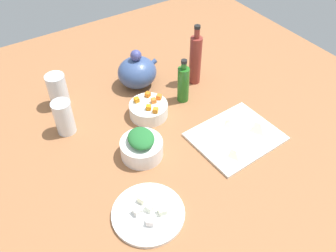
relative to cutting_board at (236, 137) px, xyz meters
The scene contains 25 objects.
tabletop 24.44cm from the cutting_board, 145.17° to the left, with size 190.00×190.00×3.00cm, color #98613B.
cutting_board is the anchor object (origin of this frame).
plate_tofu 43.94cm from the cutting_board, 166.25° to the right, with size 21.73×21.73×1.20cm, color white.
bowl_greens 34.33cm from the cutting_board, 161.00° to the left, with size 14.44×14.44×6.24cm, color white.
bowl_carrots 34.15cm from the cutting_board, 126.13° to the left, with size 14.64×14.64×5.31cm, color white.
teapot 49.10cm from the cutting_board, 106.66° to the left, with size 17.65×15.44×16.67cm.
bottle_0 29.40cm from the cutting_board, 97.37° to the left, with size 4.62×4.62×18.68cm.
bottle_1 37.95cm from the cutting_board, 78.28° to the left, with size 4.88×4.88×26.12cm.
drinking_glass_0 69.63cm from the cutting_board, 131.58° to the left, with size 7.41×7.41×13.80cm, color white.
drinking_glass_1 61.80cm from the cutting_board, 143.76° to the left, with size 6.80×6.80×13.22cm, color white.
carrot_cube_0 33.15cm from the cutting_board, 122.89° to the left, with size 1.80×1.80×1.80cm, color orange.
carrot_cube_1 33.36cm from the cutting_board, 130.41° to the left, with size 1.80×1.80×1.80cm, color orange.
carrot_cube_2 30.19cm from the cutting_board, 131.28° to the left, with size 1.80×1.80×1.80cm, color orange.
carrot_cube_3 39.15cm from the cutting_board, 126.25° to the left, with size 1.80×1.80×1.80cm, color orange.
carrot_cube_4 36.84cm from the cutting_board, 119.12° to the left, with size 1.80×1.80×1.80cm, color orange.
carrot_cube_5 32.37cm from the cutting_board, 117.78° to the left, with size 1.80×1.80×1.80cm, color orange.
chopped_greens_mound 35.05cm from the cutting_board, 161.00° to the left, with size 10.52×8.75×3.61cm, color #256D31.
tofu_cube_0 42.59cm from the cutting_board, behind, with size 2.20×2.20×2.20cm, color #F4EEC9.
tofu_cube_1 46.43cm from the cutting_board, 168.98° to the right, with size 2.20×2.20×2.20cm, color silver.
tofu_cube_2 46.24cm from the cutting_board, 162.36° to the right, with size 2.20×2.20×2.20cm, color white.
tofu_cube_3 42.99cm from the cutting_board, 166.70° to the right, with size 2.20×2.20×2.20cm, color white.
tofu_cube_4 41.40cm from the cutting_board, 161.91° to the right, with size 2.20×2.20×2.20cm, color #E8ECCE.
dumpling_0 6.23cm from the cutting_board, 70.57° to the left, with size 4.32×4.07×2.15cm, color beige.
dumpling_1 9.65cm from the cutting_board, 132.72° to the right, with size 4.22×4.06×2.10cm, color beige.
dumpling_2 9.82cm from the cutting_board, 13.37° to the right, with size 5.81×5.81×2.82cm, color beige.
Camera 1 is at (-49.19, -76.14, 94.57)cm, focal length 38.01 mm.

